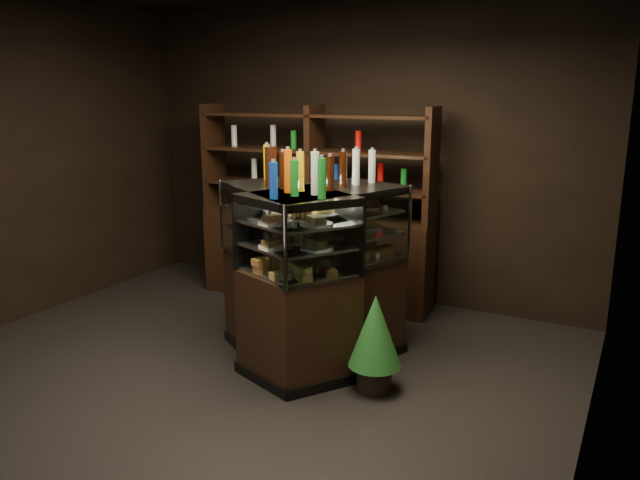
% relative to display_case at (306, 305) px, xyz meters
% --- Properties ---
extents(ground, '(5.00, 5.00, 0.00)m').
position_rel_display_case_xyz_m(ground, '(-0.38, -0.69, -0.48)').
color(ground, black).
rests_on(ground, ground).
extents(room_shell, '(5.02, 5.02, 3.01)m').
position_rel_display_case_xyz_m(room_shell, '(-0.38, -0.69, 1.47)').
color(room_shell, black).
rests_on(room_shell, ground).
extents(display_case, '(1.53, 1.45, 1.42)m').
position_rel_display_case_xyz_m(display_case, '(0.00, 0.00, 0.00)').
color(display_case, black).
rests_on(display_case, ground).
extents(food_display, '(1.13, 1.19, 0.44)m').
position_rel_display_case_xyz_m(food_display, '(0.00, -0.00, 0.59)').
color(food_display, '#C78447').
rests_on(food_display, display_case).
extents(bottles_top, '(0.97, 1.05, 0.30)m').
position_rel_display_case_xyz_m(bottles_top, '(-0.00, 0.00, 1.08)').
color(bottles_top, yellow).
rests_on(bottles_top, display_case).
extents(potted_conifer, '(0.39, 0.39, 0.83)m').
position_rel_display_case_xyz_m(potted_conifer, '(0.69, -0.21, -0.00)').
color(potted_conifer, black).
rests_on(potted_conifer, ground).
extents(back_shelving, '(2.46, 0.58, 2.00)m').
position_rel_display_case_xyz_m(back_shelving, '(-0.66, 1.36, 0.13)').
color(back_shelving, black).
rests_on(back_shelving, ground).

